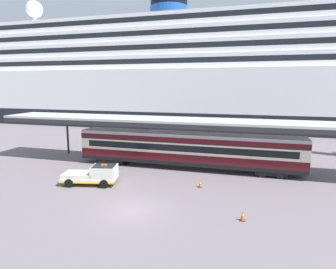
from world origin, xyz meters
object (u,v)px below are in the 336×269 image
(train_carriage, at_px, (187,149))
(traffic_cone_near, at_px, (200,184))
(service_truck, at_px, (95,174))
(cruise_ship, at_px, (194,77))
(traffic_cone_mid, at_px, (243,216))

(train_carriage, xyz_separation_m, traffic_cone_near, (2.55, -5.75, -1.95))
(train_carriage, xyz_separation_m, service_truck, (-7.35, -7.65, -1.33))
(cruise_ship, xyz_separation_m, service_truck, (-0.50, -48.19, -10.40))
(service_truck, bearing_deg, traffic_cone_mid, -15.66)
(service_truck, distance_m, traffic_cone_mid, 14.43)
(service_truck, xyz_separation_m, traffic_cone_near, (9.90, 1.90, -0.62))
(train_carriage, height_order, service_truck, train_carriage)
(train_carriage, relative_size, service_truck, 4.60)
(cruise_ship, bearing_deg, traffic_cone_mid, -75.59)
(cruise_ship, distance_m, traffic_cone_near, 48.50)
(traffic_cone_mid, bearing_deg, cruise_ship, 104.41)
(service_truck, height_order, traffic_cone_mid, service_truck)
(service_truck, bearing_deg, train_carriage, 46.13)
(traffic_cone_near, relative_size, traffic_cone_mid, 1.00)
(service_truck, relative_size, traffic_cone_mid, 7.34)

